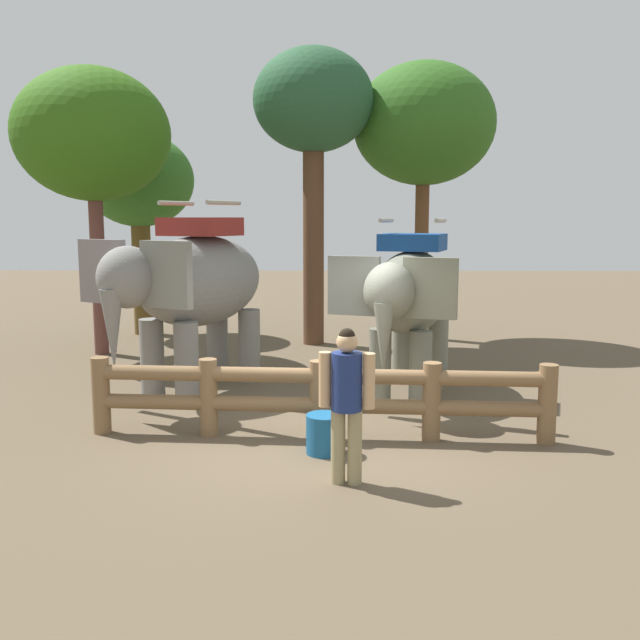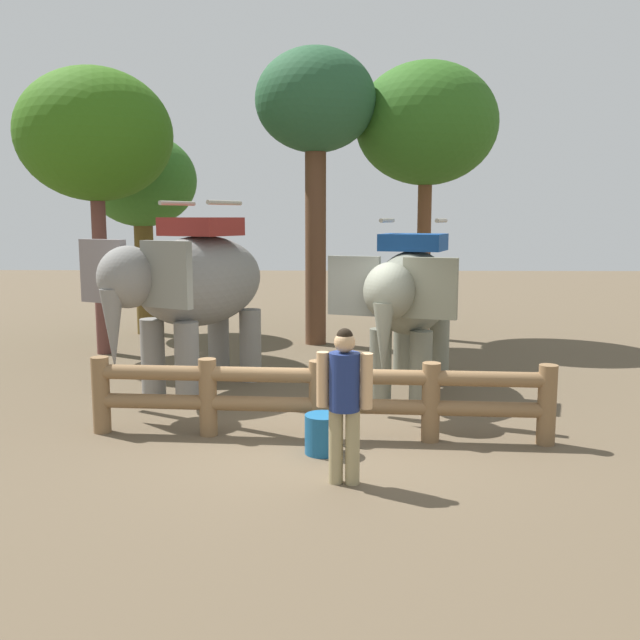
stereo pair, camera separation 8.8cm
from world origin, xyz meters
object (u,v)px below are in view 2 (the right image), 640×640
Objects in this scene: elephant_center at (410,297)px; tree_deep_back at (142,184)px; tree_far_right at (315,109)px; elephant_near_left at (193,286)px; feed_bucket at (323,434)px; tree_back_center at (426,126)px; tourist_woman_in_black at (344,395)px; tree_far_left at (95,136)px; log_fence at (318,394)px.

tree_deep_back is (-5.99, 6.10, 2.11)m from elephant_center.
tree_far_right is (-1.66, 4.73, 3.67)m from elephant_center.
tree_far_right is (1.91, 4.58, 3.51)m from elephant_near_left.
feed_bucket is (4.63, -9.07, -3.49)m from tree_deep_back.
tourist_woman_in_black is at bearing -101.98° from tree_back_center.
elephant_center is at bearing -99.30° from tree_back_center.
tourist_woman_in_black reaches higher than feed_bucket.
feed_bucket is at bearing -52.91° from tree_far_left.
log_fence is at bearing -106.53° from tree_back_center.
elephant_near_left reaches higher than tourist_woman_in_black.
tree_far_left reaches higher than feed_bucket.
tourist_woman_in_black is 3.53× the size of feed_bucket.
elephant_near_left is at bearing 177.68° from elephant_center.
log_fence is at bearing -61.76° from tree_deep_back.
tree_deep_back is (-4.87, 10.07, 2.73)m from tourist_woman_in_black.
log_fence is 8.50m from tree_far_left.
tree_far_right is (-2.57, -0.82, 0.27)m from tree_back_center.
tourist_woman_in_black is 11.52m from tree_deep_back.
tree_far_left reaches higher than tourist_woman_in_black.
log_fence is 9.36m from tree_back_center.
tree_far_left is at bearing -164.21° from tree_far_right.
tree_far_right reaches higher than log_fence.
tree_far_left is at bearing -94.72° from tree_deep_back.
log_fence is 1.78× the size of elephant_center.
feed_bucket is at bearing -54.62° from elephant_near_left.
elephant_center is at bearing 58.63° from log_fence.
tree_far_right reaches higher than feed_bucket.
tree_far_right reaches higher than tree_back_center.
tree_far_right is 13.48× the size of feed_bucket.
tree_far_left is 4.78m from tree_far_right.
tree_deep_back is (-4.55, 8.47, 3.14)m from log_fence.
tree_far_right reaches higher than tree_far_left.
elephant_center is at bearing -29.02° from tree_far_left.
log_fence is at bearing -49.64° from elephant_near_left.
tourist_woman_in_black is 9.68m from tree_far_left.
tree_far_left reaches higher than elephant_center.
elephant_near_left reaches higher than feed_bucket.
elephant_near_left is 0.57× the size of tree_back_center.
elephant_near_left is 0.75× the size of tree_deep_back.
tourist_woman_in_black is (-1.11, -3.97, -0.62)m from elephant_center.
log_fence is 10.11m from tree_deep_back.
tree_deep_back is at bearing 162.33° from tree_far_right.
tree_far_left is (-6.21, 3.44, 2.95)m from elephant_center.
tree_back_center is 0.98× the size of tree_far_right.
elephant_center is 0.70× the size of tree_deep_back.
feed_bucket is at bearing -114.61° from elephant_center.
tree_deep_back is at bearing 118.24° from log_fence.
log_fence is 0.71m from feed_bucket.
tree_far_left is 1.20× the size of tree_deep_back.
log_fence is 0.95× the size of tree_back_center.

